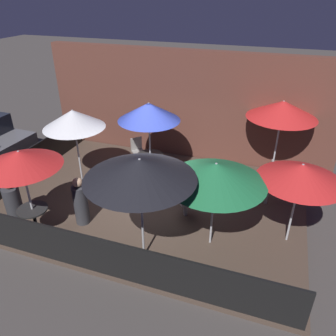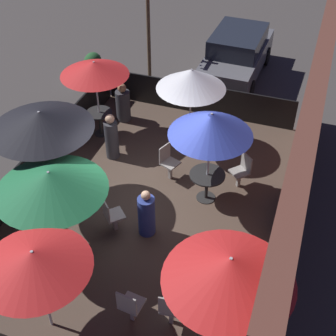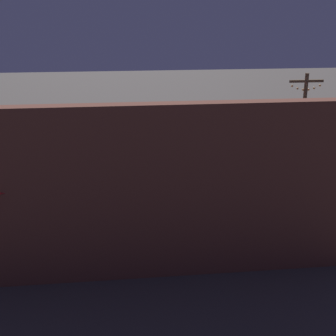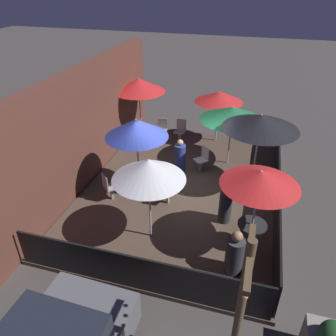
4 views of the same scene
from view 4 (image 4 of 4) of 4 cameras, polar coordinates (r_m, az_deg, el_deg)
name	(u,v)px [view 4 (image 4 of 4)]	position (r m, az deg, el deg)	size (l,w,h in m)	color
ground_plane	(182,189)	(10.76, 2.38, -3.76)	(60.00, 60.00, 0.00)	#423D3A
patio_deck	(182,188)	(10.72, 2.38, -3.50)	(8.35, 5.94, 0.12)	#47382D
building_wall	(86,126)	(10.92, -14.05, 7.15)	(9.95, 0.36, 3.76)	brown
fence_front	(277,189)	(10.28, 18.50, -3.42)	(8.15, 0.05, 0.95)	black
fence_side_left	(136,273)	(7.40, -5.65, -17.70)	(0.05, 5.74, 0.95)	black
patio_umbrella_0	(260,178)	(7.58, 15.80, -1.73)	(1.81, 1.81, 2.26)	#B2B2B7
patio_umbrella_1	(136,128)	(9.51, -5.53, 6.93)	(1.86, 1.86, 2.43)	#B2B2B7
patio_umbrella_2	(139,85)	(13.14, -5.07, 14.19)	(2.06, 2.06, 2.48)	#B2B2B7
patio_umbrella_3	(149,169)	(7.65, -3.41, -0.24)	(1.78, 1.78, 2.32)	#B2B2B7
patio_umbrella_4	(219,97)	(13.06, 8.88, 12.16)	(1.89, 1.89, 2.07)	#B2B2B7
patio_umbrella_5	(232,113)	(11.37, 11.16, 9.30)	(2.22, 2.22, 2.14)	#B2B2B7
patio_umbrella_6	(261,122)	(9.99, 15.87, 7.73)	(2.27, 2.27, 2.47)	#B2B2B7
dining_table_0	(252,229)	(8.46, 14.35, -10.28)	(0.72, 0.72, 0.73)	black
dining_table_1	(139,174)	(10.24, -5.09, -1.07)	(0.84, 0.84, 0.75)	black
patio_chair_0	(202,159)	(11.32, 5.99, 1.64)	(0.57, 0.57, 0.90)	gray
patio_chair_1	(180,130)	(13.29, 2.16, 6.61)	(0.44, 0.44, 0.94)	gray
patio_chair_2	(170,189)	(9.64, 0.27, -3.73)	(0.52, 0.52, 0.94)	gray
patio_chair_3	(162,129)	(13.31, -1.04, 6.73)	(0.43, 0.43, 0.96)	gray
patio_chair_4	(109,186)	(9.99, -10.20, -3.14)	(0.57, 0.57, 0.90)	gray
patron_0	(226,203)	(9.10, 10.01, -6.05)	(0.46, 0.46, 1.32)	#333338
patron_1	(235,254)	(7.82, 11.53, -14.50)	(0.58, 0.58, 1.18)	#333338
patron_2	(180,157)	(11.25, 2.10, 1.87)	(0.52, 0.52, 1.20)	navy
light_post	(238,323)	(5.09, 12.06, -24.86)	(1.10, 0.12, 3.52)	brown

